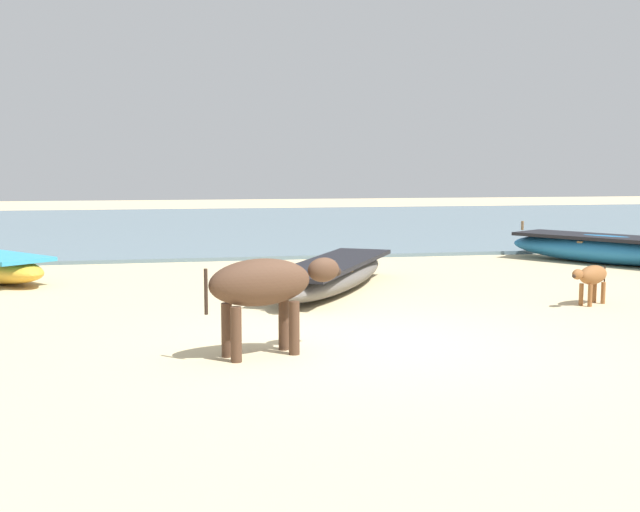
% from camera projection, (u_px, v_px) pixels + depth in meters
% --- Properties ---
extents(ground, '(80.00, 80.00, 0.00)m').
position_uv_depth(ground, '(375.00, 343.00, 8.74)').
color(ground, '#CCB789').
extents(sea_water, '(60.00, 20.00, 0.08)m').
position_uv_depth(sea_water, '(235.00, 225.00, 26.30)').
color(sea_water, slate).
rests_on(sea_water, ground).
extents(fishing_boat_0, '(3.32, 4.18, 0.78)m').
position_uv_depth(fishing_boat_0, '(605.00, 248.00, 15.95)').
color(fishing_boat_0, '#1E669E').
rests_on(fishing_boat_0, ground).
extents(fishing_boat_1, '(3.08, 4.42, 0.68)m').
position_uv_depth(fishing_boat_1, '(333.00, 274.00, 12.44)').
color(fishing_boat_1, '#5B5651').
rests_on(fishing_boat_1, ground).
extents(cow_adult_dark, '(1.55, 0.79, 1.03)m').
position_uv_depth(cow_adult_dark, '(265.00, 286.00, 8.08)').
color(cow_adult_dark, '#4C3323').
rests_on(cow_adult_dark, ground).
extents(calf_near_brown, '(0.82, 0.59, 0.57)m').
position_uv_depth(calf_near_brown, '(592.00, 277.00, 11.11)').
color(calf_near_brown, brown).
rests_on(calf_near_brown, ground).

